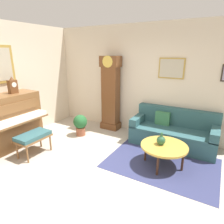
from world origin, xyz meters
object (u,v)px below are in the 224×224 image
Objects in this scene: piano_bench at (33,137)px; mantel_clock at (13,86)px; piano at (8,122)px; potted_plant at (80,124)px; grandfather_clock at (111,96)px; coffee_table at (164,147)px; green_jug at (161,140)px; couch at (173,132)px.

mantel_clock reaches higher than piano_bench.
piano_bench is (0.78, 0.03, -0.21)m from piano.
piano is 2.57× the size of potted_plant.
mantel_clock is 1.81m from potted_plant.
grandfather_clock is (0.66, 2.11, 0.56)m from piano_bench.
coffee_table is 0.14m from green_jug.
piano_bench is at bearing -141.47° from couch.
green_jug is at bearing -33.12° from grandfather_clock.
grandfather_clock reaches higher than couch.
coffee_table is at bearing 20.66° from piano_bench.
grandfather_clock is 2.18m from green_jug.
grandfather_clock is 1.92m from couch.
piano is 3.81m from couch.
coffee_table is 3.67× the size of green_jug.
green_jug is (1.78, -1.16, -0.45)m from grandfather_clock.
grandfather_clock reaches higher than green_jug.
couch reaches higher than piano_bench.
piano is 3.37m from green_jug.
piano_bench is at bearing -158.80° from green_jug.
piano_bench is 0.34× the size of grandfather_clock.
grandfather_clock is 2.26m from coffee_table.
coffee_table is at bearing 12.53° from mantel_clock.
piano is 1.64× the size of coffee_table.
mantel_clock reaches higher than piano.
grandfather_clock is at bearing 52.84° from mantel_clock.
piano_bench is at bearing 2.56° from piano.
piano is 2.61m from grandfather_clock.
piano_bench is at bearing -15.69° from mantel_clock.
piano is 0.82m from mantel_clock.
couch is 3.39× the size of potted_plant.
mantel_clock is (-0.77, 0.22, 0.99)m from piano_bench.
piano is 0.71× the size of grandfather_clock.
green_jug is (2.45, 0.95, 0.11)m from piano_bench.
piano_bench is 1.84× the size of mantel_clock.
grandfather_clock is 5.34× the size of mantel_clock.
piano_bench is 2.92× the size of green_jug.
grandfather_clock reaches higher than mantel_clock.
grandfather_clock is 8.46× the size of green_jug.
mantel_clock is 1.58× the size of green_jug.
piano is 1.68m from potted_plant.
grandfather_clock is at bearing 146.88° from green_jug.
couch is 2.16× the size of coffee_table.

